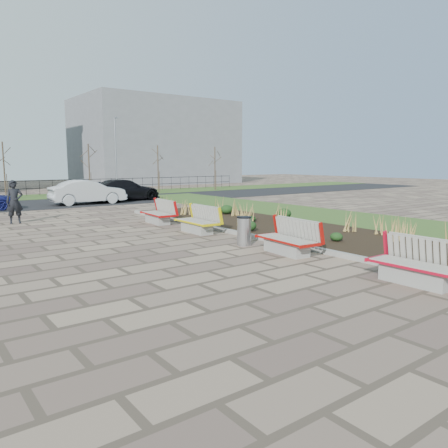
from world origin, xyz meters
TOP-DOWN VIEW (x-y plane):
  - ground at (0.00, 0.00)m, footprint 120.00×120.00m
  - planting_bed at (6.25, 5.00)m, footprint 4.50×18.00m
  - planting_curb at (3.92, 5.00)m, footprint 0.16×18.00m
  - grass_verge_near at (11.00, 5.00)m, footprint 5.00×38.00m
  - grass_verge_far at (0.00, 28.00)m, footprint 80.00×5.00m
  - road at (0.00, 22.00)m, footprint 80.00×7.00m
  - bench_a at (3.00, -2.07)m, footprint 0.91×2.10m
  - bench_b at (3.00, 1.94)m, footprint 1.09×2.17m
  - bench_c at (3.00, 6.76)m, footprint 0.96×2.12m
  - bench_d at (3.00, 9.89)m, footprint 1.05×2.16m
  - litter_bin at (2.86, 3.73)m, footprint 0.46×0.46m
  - pedestrian at (-1.99, 13.61)m, footprint 0.74×0.54m
  - car_silver at (3.59, 20.19)m, footprint 4.67×1.78m
  - car_black at (6.47, 21.07)m, footprint 5.16×2.44m
  - tree_c at (0.00, 26.50)m, footprint 1.40×1.40m
  - tree_d at (6.00, 26.50)m, footprint 1.40×1.40m
  - tree_e at (12.00, 26.50)m, footprint 1.40×1.40m
  - tree_f at (18.00, 26.50)m, footprint 1.40×1.40m
  - lamp_east at (8.00, 26.00)m, footprint 0.24×0.60m
  - building_grey at (20.00, 42.00)m, footprint 18.00×12.00m

SIDE VIEW (x-z plane):
  - ground at x=0.00m, z-range 0.00..0.00m
  - road at x=0.00m, z-range 0.00..0.02m
  - grass_verge_near at x=11.00m, z-range 0.00..0.04m
  - grass_verge_far at x=0.00m, z-range 0.00..0.04m
  - planting_bed at x=6.25m, z-range 0.00..0.10m
  - planting_curb at x=3.92m, z-range 0.00..0.15m
  - litter_bin at x=2.86m, z-range 0.00..0.92m
  - bench_a at x=3.00m, z-range 0.00..1.00m
  - bench_b at x=3.00m, z-range 0.00..1.00m
  - bench_c at x=3.00m, z-range 0.00..1.00m
  - bench_d at x=3.00m, z-range 0.00..1.00m
  - car_black at x=6.47m, z-range 0.02..1.47m
  - car_silver at x=3.59m, z-range 0.02..1.54m
  - pedestrian at x=-1.99m, z-range 0.00..1.90m
  - tree_c at x=0.00m, z-range 0.04..4.04m
  - tree_d at x=6.00m, z-range 0.04..4.04m
  - tree_e at x=12.00m, z-range 0.04..4.04m
  - tree_f at x=18.00m, z-range 0.04..4.04m
  - lamp_east at x=8.00m, z-range 0.04..6.04m
  - building_grey at x=20.00m, z-range 0.00..10.00m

